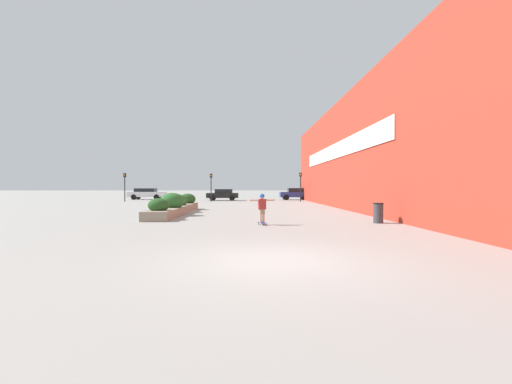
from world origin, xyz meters
TOP-DOWN VIEW (x-y plane):
  - ground_plane at (0.00, 0.00)m, footprint 300.00×300.00m
  - building_wall_right at (6.74, 16.63)m, footprint 0.67×42.75m
  - planter_box at (-5.10, 13.65)m, footprint 1.47×10.07m
  - skateboard at (0.05, 7.34)m, footprint 0.42×0.74m
  - skateboarder at (0.05, 7.34)m, footprint 1.16×0.44m
  - trash_bin at (5.46, 7.93)m, footprint 0.47×0.47m
  - car_leftmost at (14.97, 37.71)m, footprint 4.56×2.06m
  - car_center_left at (-3.73, 34.38)m, footprint 3.85×1.97m
  - car_center_right at (-14.09, 37.87)m, footprint 4.75×2.03m
  - car_rightmost at (5.46, 36.26)m, footprint 3.86×2.01m
  - traffic_light_left at (-4.85, 31.32)m, footprint 0.28×0.30m
  - traffic_light_right at (5.38, 31.21)m, footprint 0.28×0.30m
  - traffic_light_far_left at (-14.58, 31.17)m, footprint 0.28×0.30m

SIDE VIEW (x-z plane):
  - ground_plane at x=0.00m, z-range 0.00..0.00m
  - skateboard at x=0.05m, z-range 0.02..0.12m
  - trash_bin at x=5.46m, z-range 0.00..0.94m
  - planter_box at x=-5.10m, z-range -0.19..1.14m
  - car_center_left at x=-3.73m, z-range 0.05..1.44m
  - car_leftmost at x=14.97m, z-range 0.05..1.53m
  - car_center_right at x=-14.09m, z-range 0.06..1.53m
  - car_rightmost at x=5.46m, z-range 0.05..1.56m
  - skateboarder at x=0.05m, z-range 0.23..1.52m
  - traffic_light_left at x=-4.85m, z-range 0.60..3.78m
  - traffic_light_far_left at x=-14.58m, z-range 0.60..3.83m
  - traffic_light_right at x=5.38m, z-range 0.61..3.92m
  - building_wall_right at x=6.74m, z-range 0.00..8.39m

